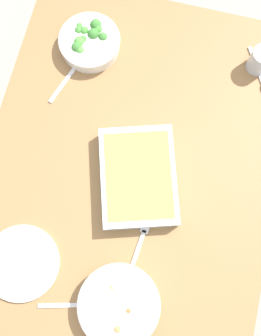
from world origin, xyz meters
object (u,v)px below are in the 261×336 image
(broccoli_bowl, at_px, (89,42))
(spoon_spare, at_px, (261,78))
(drink_cup, at_px, (260,61))
(spoon_by_stew, at_px, (78,305))
(spoon_by_broccoli, at_px, (70,75))
(fork_on_table, at_px, (140,242))
(side_plate, at_px, (22,263))
(stew_bowl, at_px, (119,305))
(baking_dish, at_px, (138,177))

(broccoli_bowl, bearing_deg, spoon_spare, -87.72)
(drink_cup, xyz_separation_m, spoon_spare, (-0.04, -0.02, -0.03))
(broccoli_bowl, distance_m, spoon_by_stew, 0.81)
(drink_cup, height_order, spoon_spare, drink_cup)
(spoon_by_broccoli, xyz_separation_m, fork_on_table, (-0.47, -0.35, -0.00))
(spoon_by_broccoli, height_order, spoon_spare, same)
(broccoli_bowl, xyz_separation_m, spoon_by_broccoli, (-0.11, 0.04, -0.03))
(spoon_by_broccoli, bearing_deg, broccoli_bowl, -18.32)
(side_plate, bearing_deg, drink_cup, -35.63)
(spoon_spare, bearing_deg, spoon_by_broccoli, 102.74)
(spoon_by_stew, relative_size, fork_on_table, 0.98)
(side_plate, height_order, fork_on_table, side_plate)
(drink_cup, bearing_deg, stew_bowl, 162.71)
(baking_dish, height_order, spoon_by_broccoli, baking_dish)
(baking_dish, height_order, spoon_spare, baking_dish)
(stew_bowl, distance_m, spoon_by_broccoli, 0.73)
(fork_on_table, bearing_deg, side_plate, 113.37)
(spoon_by_broccoli, distance_m, fork_on_table, 0.58)
(stew_bowl, height_order, side_plate, stew_bowl)
(drink_cup, xyz_separation_m, side_plate, (-0.78, 0.56, -0.03))
(fork_on_table, bearing_deg, stew_bowl, 174.16)
(spoon_by_stew, xyz_separation_m, fork_on_table, (0.21, -0.13, -0.00))
(baking_dish, height_order, side_plate, baking_dish)
(broccoli_bowl, bearing_deg, spoon_by_broccoli, 161.68)
(side_plate, bearing_deg, spoon_spare, -38.00)
(stew_bowl, xyz_separation_m, spoon_by_broccoli, (0.65, 0.33, -0.03))
(side_plate, xyz_separation_m, fork_on_table, (0.14, -0.32, -0.00))
(drink_cup, relative_size, fork_on_table, 0.48)
(spoon_by_broccoli, bearing_deg, stew_bowl, -153.26)
(spoon_by_stew, height_order, fork_on_table, spoon_by_stew)
(broccoli_bowl, height_order, fork_on_table, broccoli_bowl)
(side_plate, bearing_deg, spoon_by_broccoli, 2.29)
(stew_bowl, relative_size, broccoli_bowl, 1.15)
(broccoli_bowl, height_order, drink_cup, drink_cup)
(broccoli_bowl, bearing_deg, fork_on_table, -152.07)
(spoon_by_broccoli, height_order, fork_on_table, spoon_by_broccoli)
(drink_cup, relative_size, spoon_spare, 0.52)
(fork_on_table, bearing_deg, drink_cup, -20.33)
(drink_cup, xyz_separation_m, fork_on_table, (-0.64, 0.24, -0.04))
(broccoli_bowl, relative_size, baking_dish, 0.57)
(broccoli_bowl, xyz_separation_m, side_plate, (-0.72, 0.01, -0.02))
(baking_dish, distance_m, spoon_spare, 0.52)
(spoon_by_stew, xyz_separation_m, spoon_by_broccoli, (0.68, 0.21, 0.00))
(stew_bowl, xyz_separation_m, spoon_spare, (0.78, -0.28, -0.03))
(stew_bowl, distance_m, drink_cup, 0.86)
(spoon_by_stew, bearing_deg, broccoli_bowl, 12.44)
(drink_cup, distance_m, side_plate, 0.96)
(stew_bowl, bearing_deg, baking_dish, 5.04)
(drink_cup, bearing_deg, spoon_spare, -151.08)
(spoon_spare, bearing_deg, fork_on_table, 156.81)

